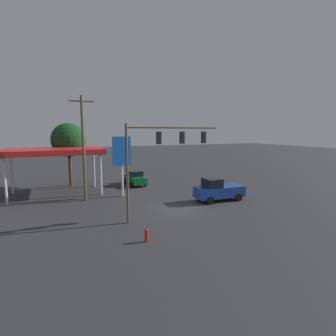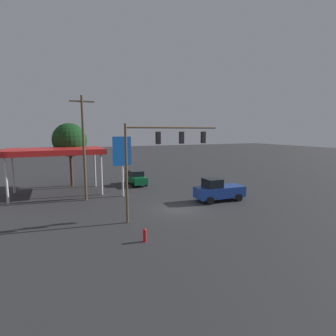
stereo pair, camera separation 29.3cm
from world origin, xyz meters
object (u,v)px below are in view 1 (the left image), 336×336
object	(u,v)px
pickup_parked	(218,190)
street_tree	(69,140)
fire_hydrant	(146,235)
price_sign	(122,154)
traffic_signal_assembly	(162,148)
sedan_waiting	(135,178)
utility_pole	(83,146)

from	to	relation	value
pickup_parked	street_tree	distance (m)	20.13
fire_hydrant	price_sign	bearing A→B (deg)	-97.68
traffic_signal_assembly	street_tree	distance (m)	17.79
traffic_signal_assembly	sedan_waiting	xyz separation A→B (m)	(-2.04, -13.97, -4.88)
street_tree	traffic_signal_assembly	bearing A→B (deg)	109.49
price_sign	fire_hydrant	world-z (taller)	price_sign
pickup_parked	utility_pole	bearing A→B (deg)	-22.37
pickup_parked	street_tree	bearing A→B (deg)	-44.02
utility_pole	street_tree	distance (m)	8.37
utility_pole	price_sign	world-z (taller)	utility_pole
sedan_waiting	street_tree	bearing A→B (deg)	-111.24
pickup_parked	fire_hydrant	size ratio (longest dim) A/B	6.00
sedan_waiting	pickup_parked	distance (m)	12.59
traffic_signal_assembly	price_sign	bearing A→B (deg)	-82.56
price_sign	sedan_waiting	bearing A→B (deg)	-120.16
price_sign	pickup_parked	size ratio (longest dim) A/B	1.26
price_sign	sedan_waiting	size ratio (longest dim) A/B	1.49
utility_pole	fire_hydrant	size ratio (longest dim) A/B	12.23
utility_pole	pickup_parked	bearing A→B (deg)	155.18
pickup_parked	price_sign	bearing A→B (deg)	-32.02
utility_pole	price_sign	xyz separation A→B (m)	(-3.98, -0.09, -0.96)
street_tree	fire_hydrant	distance (m)	21.72
traffic_signal_assembly	fire_hydrant	xyz separation A→B (m)	(2.80, 3.98, -5.40)
utility_pole	price_sign	distance (m)	4.09
sedan_waiting	street_tree	size ratio (longest dim) A/B	0.54
price_sign	fire_hydrant	bearing A→B (deg)	82.32
utility_pole	fire_hydrant	distance (m)	13.68
utility_pole	pickup_parked	distance (m)	14.61
sedan_waiting	fire_hydrant	bearing A→B (deg)	-16.97
utility_pole	sedan_waiting	bearing A→B (deg)	-142.27
utility_pole	pickup_parked	size ratio (longest dim) A/B	2.04
utility_pole	street_tree	world-z (taller)	utility_pole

